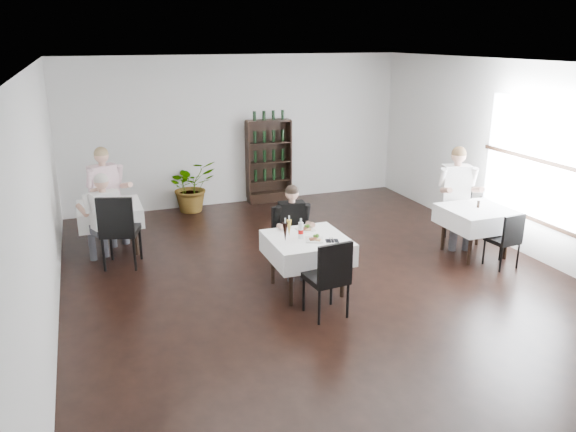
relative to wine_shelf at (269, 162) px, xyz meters
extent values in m
plane|color=black|center=(-0.60, -4.31, -0.85)|extent=(9.00, 9.00, 0.00)
plane|color=white|center=(-0.60, -4.31, 2.15)|extent=(9.00, 9.00, 0.00)
plane|color=silver|center=(-0.60, 0.19, 0.65)|extent=(7.00, 0.00, 7.00)
plane|color=silver|center=(-4.10, -4.31, 0.65)|extent=(0.00, 9.00, 9.00)
plane|color=silver|center=(2.90, -4.31, 0.65)|extent=(0.00, 9.00, 9.00)
cube|color=white|center=(2.88, -4.31, 0.70)|extent=(0.03, 2.20, 1.80)
cube|color=black|center=(2.86, -4.31, -0.22)|extent=(0.05, 2.30, 0.06)
cube|color=black|center=(0.00, 0.01, -0.75)|extent=(0.90, 0.28, 0.20)
cylinder|color=black|center=(-1.27, -4.68, -0.49)|extent=(0.06, 0.06, 0.71)
cylinder|color=black|center=(-1.27, -3.95, -0.49)|extent=(0.06, 0.06, 0.71)
cylinder|color=black|center=(-0.53, -4.68, -0.49)|extent=(0.06, 0.06, 0.71)
cylinder|color=black|center=(-0.53, -3.95, -0.49)|extent=(0.06, 0.06, 0.71)
cube|color=black|center=(-0.90, -4.31, -0.12)|extent=(0.85, 0.85, 0.04)
cube|color=white|center=(-0.90, -4.31, -0.23)|extent=(1.03, 1.03, 0.30)
cylinder|color=black|center=(-3.64, -2.15, -0.49)|extent=(0.06, 0.06, 0.71)
cylinder|color=black|center=(-3.64, -1.47, -0.49)|extent=(0.06, 0.06, 0.71)
cylinder|color=black|center=(-2.96, -2.15, -0.49)|extent=(0.06, 0.06, 0.71)
cylinder|color=black|center=(-2.96, -1.47, -0.49)|extent=(0.06, 0.06, 0.71)
cube|color=black|center=(-3.30, -1.81, -0.12)|extent=(0.80, 0.80, 0.04)
cube|color=white|center=(-3.30, -1.81, -0.23)|extent=(0.98, 0.98, 0.30)
cylinder|color=black|center=(1.76, -4.35, -0.49)|extent=(0.06, 0.06, 0.71)
cylinder|color=black|center=(1.76, -3.67, -0.49)|extent=(0.06, 0.06, 0.71)
cylinder|color=black|center=(2.44, -4.35, -0.49)|extent=(0.06, 0.06, 0.71)
cylinder|color=black|center=(2.44, -3.67, -0.49)|extent=(0.06, 0.06, 0.71)
cube|color=black|center=(2.10, -4.01, -0.12)|extent=(0.80, 0.80, 0.04)
cube|color=white|center=(2.10, -4.01, -0.23)|extent=(0.98, 0.98, 0.30)
imported|color=#20561D|center=(-1.66, -0.11, -0.33)|extent=(1.10, 1.02, 1.03)
cylinder|color=black|center=(-0.99, -3.77, -0.63)|extent=(0.03, 0.03, 0.43)
cylinder|color=black|center=(-1.06, -3.40, -0.63)|extent=(0.03, 0.03, 0.43)
cylinder|color=black|center=(-0.62, -3.71, -0.63)|extent=(0.03, 0.03, 0.43)
cylinder|color=black|center=(-0.69, -3.34, -0.63)|extent=(0.03, 0.03, 0.43)
cube|color=black|center=(-0.84, -3.55, -0.39)|extent=(0.50, 0.50, 0.07)
cube|color=black|center=(-0.87, -3.36, -0.13)|extent=(0.43, 0.12, 0.47)
cylinder|color=black|center=(-0.77, -4.84, -0.62)|extent=(0.04, 0.04, 0.46)
cylinder|color=black|center=(-0.73, -5.24, -0.62)|extent=(0.04, 0.04, 0.46)
cylinder|color=black|center=(-1.17, -4.88, -0.62)|extent=(0.04, 0.04, 0.46)
cylinder|color=black|center=(-1.13, -5.28, -0.62)|extent=(0.04, 0.04, 0.46)
cube|color=black|center=(-0.95, -5.06, -0.35)|extent=(0.51, 0.51, 0.07)
cube|color=black|center=(-0.93, -5.27, -0.08)|extent=(0.46, 0.10, 0.50)
cylinder|color=black|center=(-3.45, -1.46, -0.65)|extent=(0.03, 0.03, 0.40)
cylinder|color=black|center=(-3.49, -1.11, -0.65)|extent=(0.03, 0.03, 0.40)
cylinder|color=black|center=(-3.11, -1.42, -0.65)|extent=(0.03, 0.03, 0.40)
cylinder|color=black|center=(-3.14, -1.08, -0.65)|extent=(0.03, 0.03, 0.40)
cube|color=black|center=(-3.30, -1.27, -0.42)|extent=(0.44, 0.44, 0.06)
cube|color=black|center=(-3.32, -1.09, -0.19)|extent=(0.40, 0.09, 0.43)
cylinder|color=black|center=(-2.91, -2.38, -0.59)|extent=(0.04, 0.04, 0.52)
cylinder|color=black|center=(-3.04, -2.81, -0.59)|extent=(0.04, 0.04, 0.52)
cylinder|color=black|center=(-3.34, -2.25, -0.59)|extent=(0.04, 0.04, 0.52)
cylinder|color=black|center=(-3.47, -2.68, -0.59)|extent=(0.04, 0.04, 0.52)
cube|color=black|center=(-3.19, -2.53, -0.29)|extent=(0.65, 0.65, 0.08)
cube|color=black|center=(-3.26, -2.76, 0.01)|extent=(0.51, 0.21, 0.56)
cylinder|color=black|center=(2.00, -3.54, -0.64)|extent=(0.03, 0.03, 0.42)
cylinder|color=black|center=(2.15, -3.21, -0.64)|extent=(0.03, 0.03, 0.42)
cylinder|color=black|center=(2.34, -3.68, -0.64)|extent=(0.03, 0.03, 0.42)
cylinder|color=black|center=(2.48, -3.35, -0.64)|extent=(0.03, 0.03, 0.42)
cube|color=black|center=(2.24, -3.44, -0.40)|extent=(0.55, 0.55, 0.06)
cube|color=black|center=(2.32, -3.27, -0.16)|extent=(0.40, 0.21, 0.45)
cylinder|color=black|center=(2.33, -4.37, -0.65)|extent=(0.03, 0.03, 0.39)
cylinder|color=black|center=(2.36, -4.72, -0.65)|extent=(0.03, 0.03, 0.39)
cylinder|color=black|center=(1.98, -4.41, -0.65)|extent=(0.03, 0.03, 0.39)
cylinder|color=black|center=(2.02, -4.75, -0.65)|extent=(0.03, 0.03, 0.39)
cube|color=black|center=(2.17, -4.56, -0.43)|extent=(0.43, 0.43, 0.06)
cube|color=black|center=(2.19, -4.74, -0.20)|extent=(0.40, 0.08, 0.43)
cube|color=#404147|center=(-0.98, -3.81, -0.33)|extent=(0.18, 0.40, 0.13)
cylinder|color=#404147|center=(-1.00, -3.97, -0.62)|extent=(0.10, 0.10, 0.45)
cube|color=#404147|center=(-0.80, -3.83, -0.33)|extent=(0.18, 0.40, 0.13)
cylinder|color=#404147|center=(-0.82, -3.99, -0.62)|extent=(0.10, 0.10, 0.45)
cube|color=black|center=(-0.87, -3.64, -0.03)|extent=(0.39, 0.25, 0.51)
cylinder|color=tan|center=(-1.11, -3.87, -0.04)|extent=(0.11, 0.29, 0.14)
cylinder|color=tan|center=(-0.69, -3.92, -0.04)|extent=(0.11, 0.29, 0.14)
sphere|color=tan|center=(-0.87, -3.66, 0.36)|extent=(0.19, 0.19, 0.19)
sphere|color=black|center=(-0.87, -3.66, 0.39)|extent=(0.19, 0.19, 0.19)
cube|color=#404147|center=(-3.36, -1.47, -0.22)|extent=(0.32, 0.49, 0.16)
cylinder|color=#404147|center=(-3.28, -1.66, -0.57)|extent=(0.12, 0.12, 0.55)
cube|color=#404147|center=(-3.15, -1.39, -0.22)|extent=(0.32, 0.49, 0.16)
cylinder|color=#404147|center=(-3.08, -1.58, -0.57)|extent=(0.12, 0.12, 0.55)
cube|color=beige|center=(-3.33, -1.24, 0.15)|extent=(0.50, 0.39, 0.61)
cylinder|color=tan|center=(-3.46, -1.61, 0.12)|extent=(0.21, 0.35, 0.17)
cylinder|color=tan|center=(-2.98, -1.42, 0.12)|extent=(0.21, 0.35, 0.17)
sphere|color=tan|center=(-3.32, -1.26, 0.61)|extent=(0.23, 0.23, 0.23)
sphere|color=olive|center=(-3.32, -1.26, 0.65)|extent=(0.23, 0.23, 0.23)
cube|color=#404147|center=(-3.36, -2.25, -0.29)|extent=(0.28, 0.44, 0.14)
cylinder|color=#404147|center=(-3.43, -2.08, -0.60)|extent=(0.11, 0.11, 0.49)
cube|color=#404147|center=(-3.55, -2.32, -0.29)|extent=(0.28, 0.44, 0.14)
cylinder|color=#404147|center=(-3.62, -2.16, -0.60)|extent=(0.11, 0.11, 0.49)
cube|color=silver|center=(-3.39, -2.46, 0.04)|extent=(0.45, 0.35, 0.55)
cylinder|color=tan|center=(-3.27, -2.13, 0.02)|extent=(0.19, 0.32, 0.15)
cylinder|color=tan|center=(-3.70, -2.30, 0.02)|extent=(0.19, 0.32, 0.15)
sphere|color=tan|center=(-3.39, -2.44, 0.46)|extent=(0.21, 0.21, 0.21)
sphere|color=beige|center=(-3.39, -2.44, 0.49)|extent=(0.21, 0.21, 0.21)
cube|color=#404147|center=(1.96, -3.56, -0.21)|extent=(0.29, 0.50, 0.16)
cylinder|color=#404147|center=(1.90, -3.76, -0.57)|extent=(0.12, 0.12, 0.56)
cube|color=#404147|center=(2.18, -3.62, -0.21)|extent=(0.29, 0.50, 0.16)
cylinder|color=#404147|center=(2.12, -3.82, -0.57)|extent=(0.12, 0.12, 0.56)
cube|color=silver|center=(2.13, -3.39, 0.16)|extent=(0.51, 0.37, 0.62)
cylinder|color=tan|center=(1.79, -3.61, 0.14)|extent=(0.19, 0.36, 0.18)
cylinder|color=tan|center=(2.29, -3.75, 0.14)|extent=(0.19, 0.36, 0.18)
sphere|color=tan|center=(2.12, -3.41, 0.64)|extent=(0.24, 0.24, 0.24)
sphere|color=brown|center=(2.12, -3.41, 0.68)|extent=(0.24, 0.24, 0.24)
cube|color=white|center=(-0.81, -4.04, -0.07)|extent=(0.24, 0.24, 0.02)
cube|color=#4F2416|center=(-0.84, -4.05, -0.05)|extent=(0.11, 0.09, 0.02)
sphere|color=#3B711E|center=(-0.76, -4.00, -0.03)|extent=(0.05, 0.05, 0.05)
cube|color=#916342|center=(-0.79, -4.09, -0.05)|extent=(0.09, 0.08, 0.02)
cube|color=white|center=(-0.85, -4.46, -0.07)|extent=(0.30, 0.30, 0.02)
cube|color=#4F2416|center=(-0.88, -4.48, -0.05)|extent=(0.10, 0.09, 0.02)
sphere|color=#3B711E|center=(-0.80, -4.42, -0.03)|extent=(0.06, 0.06, 0.06)
cube|color=#916342|center=(-0.84, -4.51, -0.05)|extent=(0.11, 0.10, 0.02)
cone|color=black|center=(-1.23, -4.36, 0.05)|extent=(0.08, 0.08, 0.26)
cylinder|color=silver|center=(-1.23, -4.36, 0.21)|extent=(0.02, 0.02, 0.06)
cone|color=gold|center=(-1.12, -4.21, 0.04)|extent=(0.07, 0.07, 0.24)
cylinder|color=silver|center=(-1.12, -4.21, 0.19)|extent=(0.02, 0.02, 0.06)
cylinder|color=silver|center=(-1.00, -4.32, 0.04)|extent=(0.07, 0.07, 0.22)
cylinder|color=#B10A0A|center=(-1.00, -4.32, 0.02)|extent=(0.07, 0.07, 0.06)
cylinder|color=silver|center=(-1.00, -4.32, 0.17)|extent=(0.03, 0.03, 0.06)
cube|color=black|center=(-0.65, -4.56, -0.07)|extent=(0.20, 0.17, 0.01)
cylinder|color=silver|center=(-0.67, -4.56, -0.06)|extent=(0.06, 0.18, 0.01)
cylinder|color=silver|center=(-0.63, -4.56, -0.06)|extent=(0.05, 0.18, 0.01)
cylinder|color=black|center=(2.14, -3.98, -0.02)|extent=(0.05, 0.05, 0.11)
camera|label=1|loc=(-3.60, -10.85, 2.50)|focal=35.00mm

